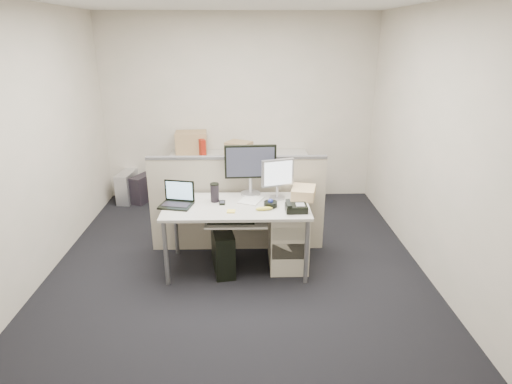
{
  "coord_description": "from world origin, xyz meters",
  "views": [
    {
      "loc": [
        0.11,
        -4.11,
        2.39
      ],
      "look_at": [
        0.21,
        0.15,
        0.82
      ],
      "focal_mm": 30.0,
      "sensor_mm": 36.0,
      "label": 1
    }
  ],
  "objects_px": {
    "desk": "(237,211)",
    "laptop": "(175,195)",
    "monitor_main": "(250,170)",
    "desk_phone": "(296,208)"
  },
  "relations": [
    {
      "from": "monitor_main",
      "to": "laptop",
      "type": "relative_size",
      "value": 1.73
    },
    {
      "from": "desk",
      "to": "laptop",
      "type": "relative_size",
      "value": 4.65
    },
    {
      "from": "desk",
      "to": "monitor_main",
      "type": "distance_m",
      "value": 0.49
    },
    {
      "from": "laptop",
      "to": "desk",
      "type": "bearing_deg",
      "value": 14.28
    },
    {
      "from": "monitor_main",
      "to": "desk_phone",
      "type": "xyz_separation_m",
      "value": [
        0.45,
        -0.5,
        -0.25
      ]
    },
    {
      "from": "laptop",
      "to": "monitor_main",
      "type": "bearing_deg",
      "value": 36.25
    },
    {
      "from": "desk_phone",
      "to": "desk",
      "type": "bearing_deg",
      "value": 161.82
    },
    {
      "from": "desk",
      "to": "desk_phone",
      "type": "bearing_deg",
      "value": -16.7
    },
    {
      "from": "desk",
      "to": "monitor_main",
      "type": "height_order",
      "value": "monitor_main"
    },
    {
      "from": "laptop",
      "to": "desk_phone",
      "type": "xyz_separation_m",
      "value": [
        1.22,
        -0.16,
        -0.09
      ]
    }
  ]
}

